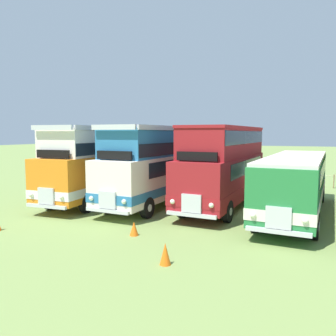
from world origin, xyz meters
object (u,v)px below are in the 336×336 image
cone_near_end (165,254)px  cone_mid_row (134,229)px  bus_first_in_row (108,161)px  bus_second_in_row (161,163)px  bus_third_in_row (224,163)px  bus_fourth_in_row (296,180)px

cone_near_end → cone_mid_row: 3.33m
bus_first_in_row → cone_near_end: bus_first_in_row is taller
cone_mid_row → bus_second_in_row: bearing=105.2°
bus_third_in_row → cone_near_end: 9.40m
cone_near_end → cone_mid_row: size_ratio=1.23×
bus_fourth_in_row → cone_mid_row: size_ratio=20.48×
cone_near_end → cone_mid_row: bearing=136.1°
bus_second_in_row → cone_mid_row: 7.13m
bus_third_in_row → bus_fourth_in_row: (3.76, -0.31, -0.71)m
bus_third_in_row → cone_mid_row: size_ratio=17.28×
bus_first_in_row → bus_fourth_in_row: bus_first_in_row is taller
bus_second_in_row → cone_mid_row: size_ratio=19.13×
bus_first_in_row → cone_mid_row: size_ratio=20.49×
cone_near_end → bus_third_in_row: bearing=92.7°
bus_first_in_row → bus_fourth_in_row: 11.32m
bus_second_in_row → cone_near_end: 10.03m
bus_second_in_row → bus_third_in_row: (3.77, 0.26, 0.11)m
cone_mid_row → bus_fourth_in_row: bearing=48.7°
bus_fourth_in_row → bus_first_in_row: bearing=179.7°
bus_third_in_row → bus_fourth_in_row: 3.84m
bus_second_in_row → cone_mid_row: bearing=-74.8°
bus_first_in_row → cone_near_end: (7.97, -8.91, -2.01)m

